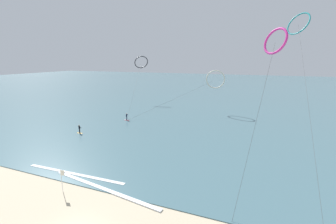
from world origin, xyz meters
TOP-DOWN VIEW (x-y plane):
  - sea_water at (0.00, 106.45)m, footprint 400.00×200.00m
  - surfer_crimson at (-14.87, 32.85)m, footprint 1.40×0.67m
  - surfer_amber at (-18.36, 21.27)m, footprint 1.40×0.69m
  - kite_magenta at (14.44, 17.38)m, footprint 4.11×12.33m
  - kite_charcoal at (-24.09, 58.24)m, footprint 11.81×27.24m
  - kite_teal at (19.29, 39.19)m, footprint 4.64×35.04m
  - kite_ivory at (2.57, 49.93)m, footprint 20.04×17.93m
  - beach_flag at (-5.82, 4.91)m, footprint 0.47×0.11m
  - wave_crest_near at (-2.07, 6.89)m, footprint 15.09×2.65m
  - wave_crest_mid at (-7.54, 8.33)m, footprint 14.37×0.91m

SIDE VIEW (x-z plane):
  - sea_water at x=0.00m, z-range 0.00..0.08m
  - wave_crest_near at x=-2.07m, z-range 0.00..0.12m
  - wave_crest_mid at x=-7.54m, z-range 0.00..0.12m
  - surfer_crimson at x=-14.87m, z-range -0.03..1.67m
  - surfer_amber at x=-18.36m, z-range -0.03..1.67m
  - beach_flag at x=-5.82m, z-range 0.44..3.11m
  - kite_ivory at x=2.57m, z-range 3.12..14.46m
  - kite_charcoal at x=-24.09m, z-range 5.49..20.69m
  - kite_magenta at x=14.44m, z-range 7.26..24.90m
  - kite_teal at x=19.29m, z-range 9.22..31.89m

